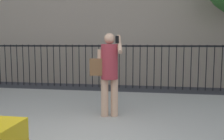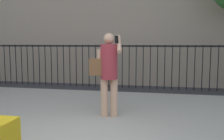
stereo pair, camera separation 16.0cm
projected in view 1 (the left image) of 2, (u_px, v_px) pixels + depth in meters
sidewalk at (102, 114)px, 5.60m from camera, size 28.00×4.40×0.15m
iron_fence at (123, 60)px, 9.12m from camera, size 12.03×0.04×1.60m
pedestrian_on_phone at (108, 68)px, 5.04m from camera, size 0.70×0.50×1.70m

